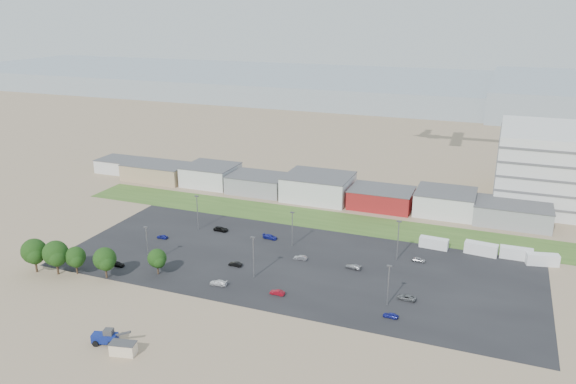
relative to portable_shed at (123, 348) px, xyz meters
The scene contains 34 objects.
ground 31.15m from the portable_shed, 68.83° to the left, with size 700.00×700.00×0.00m, color #867155.
parking_lot 51.66m from the portable_shed, 71.67° to the left, with size 120.00×50.00×0.01m, color black.
grass_strip 81.81m from the portable_shed, 82.10° to the left, with size 160.00×16.00×0.02m, color #395A21.
hills_backdrop 347.84m from the portable_shed, 81.53° to the left, with size 700.00×200.00×9.00m, color gray, non-canonical shape.
building_row 100.23m from the portable_shed, 93.30° to the left, with size 170.00×20.00×8.00m, color silver, non-canonical shape.
portable_shed is the anchor object (origin of this frame).
telehandler 5.68m from the portable_shed, 163.96° to the left, with size 7.80×2.60×3.25m, color navy, non-canonical shape.
box_trailer_a 85.96m from the portable_shed, 56.27° to the left, with size 7.61×2.38×2.85m, color silver, non-canonical shape.
box_trailer_b 93.48m from the portable_shed, 50.17° to the left, with size 8.37×2.61×3.14m, color silver, non-canonical shape.
box_trailer_c 99.56m from the portable_shed, 46.49° to the left, with size 8.06×2.52×3.02m, color silver, non-canonical shape.
box_trailer_d 102.88m from the portable_shed, 43.41° to the left, with size 7.85×2.45×2.94m, color silver, non-canonical shape.
tree_far_left 46.72m from the portable_shed, 153.20° to the left, with size 6.54×6.54×9.82m, color black, non-canonical shape.
tree_left 42.10m from the portable_shed, 148.48° to the left, with size 6.55×6.55×9.83m, color black, non-canonical shape.
tree_mid 39.62m from the portable_shed, 142.98° to the left, with size 5.32×5.32×7.98m, color black, non-canonical shape.
tree_right 34.17m from the portable_shed, 133.57° to the left, with size 5.87×5.87×8.80m, color black, non-canonical shape.
tree_near 33.62m from the portable_shed, 112.84° to the left, with size 4.94×4.94×7.41m, color black, non-canonical shape.
lightpole_front_l 39.89m from the portable_shed, 117.94° to the left, with size 1.18×0.49×10.04m, color slate, non-canonical shape.
lightpole_front_m 39.24m from the portable_shed, 75.85° to the left, with size 1.24×0.52×10.53m, color slate, non-canonical shape.
lightpole_front_r 55.90m from the portable_shed, 40.57° to the left, with size 1.12×0.47×9.53m, color slate, non-canonical shape.
lightpole_back_l 62.92m from the portable_shed, 107.19° to the left, with size 1.23×0.51×10.46m, color slate, non-canonical shape.
lightpole_back_m 60.14m from the portable_shed, 79.02° to the left, with size 1.15×0.48×9.82m, color slate, non-canonical shape.
lightpole_back_r 72.54m from the portable_shed, 56.63° to the left, with size 1.25×0.52×10.66m, color slate, non-canonical shape.
parked_car_0 60.98m from the portable_shed, 41.15° to the left, with size 1.93×4.19×1.16m, color #595B5E.
parked_car_2 54.10m from the portable_shed, 35.34° to the left, with size 1.30×3.24×1.10m, color navy.
parked_car_3 31.34m from the portable_shed, 83.63° to the left, with size 1.70×4.19×1.22m, color silver.
parked_car_4 41.78m from the portable_shed, 86.35° to the left, with size 1.21×3.48×1.15m, color black.
parked_car_5 55.99m from the portable_shed, 116.04° to the left, with size 1.29×3.22×1.10m, color navy.
parked_car_6 61.27m from the portable_shed, 86.39° to the left, with size 1.73×4.26×1.24m, color navy.
parked_car_7 53.81m from the portable_shed, 71.99° to the left, with size 1.21×3.48×1.15m, color #A5A5AA.
parked_car_8 76.09m from the portable_shed, 53.42° to the left, with size 1.36×3.37×1.15m, color #A5A5AA.
parked_car_9 62.43m from the portable_shed, 100.84° to the left, with size 2.01×4.35×1.21m, color black.
parked_car_10 39.82m from the portable_shed, 129.15° to the left, with size 1.60×3.94×1.14m, color black.
parked_car_12 59.61m from the portable_shed, 58.93° to the left, with size 1.67×4.11×1.19m, color #A5A5AA.
parked_car_13 36.63m from the portable_shed, 60.27° to the left, with size 1.20×3.45×1.14m, color maroon.
Camera 1 is at (50.51, -102.29, 61.83)m, focal length 35.00 mm.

